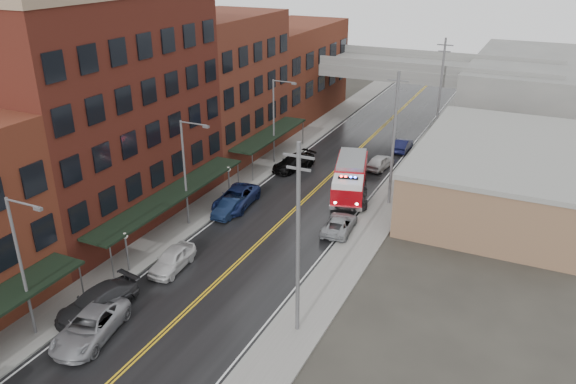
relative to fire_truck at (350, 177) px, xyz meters
The scene contains 32 objects.
road 6.70m from the fire_truck, 120.17° to the right, with size 11.00×160.00×0.02m, color black.
sidewalk_left 12.06m from the fire_truck, 152.05° to the right, with size 3.00×160.00×0.15m, color slate.
sidewalk_right 7.10m from the fire_truck, 54.17° to the right, with size 3.00×160.00×0.15m, color slate.
curb_left 10.65m from the fire_truck, 147.83° to the right, with size 0.30×160.00×0.15m, color gray.
curb_right 6.31m from the fire_truck, 66.85° to the right, with size 0.30×160.00×0.15m, color gray.
brick_building_b 22.04m from the fire_truck, 142.72° to the right, with size 9.00×20.00×18.00m, color #4C1E14.
brick_building_c 18.21m from the fire_truck, 163.52° to the left, with size 9.00×15.00×15.00m, color brown.
brick_building_far 28.18m from the fire_truck, 126.47° to the left, with size 9.00×20.00×12.00m, color maroon.
tan_building 13.50m from the fire_truck, 19.04° to the left, with size 14.00×22.00×5.00m, color #8D684C.
right_far_block 37.50m from the fire_truck, 66.80° to the left, with size 18.00×30.00×8.00m, color slate.
awning_1 16.61m from the fire_truck, 130.46° to the right, with size 2.60×18.00×3.09m.
awning_2 11.88m from the fire_truck, 155.49° to the left, with size 2.60×13.00×3.09m.
globe_lamp_1 21.86m from the fire_truck, 116.23° to the right, with size 0.44×0.44×3.12m.
globe_lamp_2 11.18m from the fire_truck, 149.88° to the right, with size 0.44×0.44×3.12m.
street_lamp_0 29.49m from the fire_truck, 109.56° to the right, with size 2.64×0.22×9.00m.
street_lamp_1 15.58m from the fire_truck, 130.20° to the right, with size 2.64×0.22×9.00m.
street_lamp_2 11.29m from the fire_truck, 155.83° to the left, with size 2.64×0.22×9.00m.
utility_pole_0 21.47m from the fire_truck, 79.16° to the right, with size 1.80×0.24×12.00m.
utility_pole_1 6.08m from the fire_truck, ahead, with size 1.80×0.24×12.00m.
utility_pole_2 20.32m from the fire_truck, 78.51° to the left, with size 1.80×0.24×12.00m.
overpass 26.94m from the fire_truck, 97.03° to the left, with size 40.00×10.00×7.50m.
fire_truck is the anchor object (origin of this frame).
parked_car_left_2 27.25m from the fire_truck, 104.58° to the right, with size 2.63×5.71×1.59m, color gray.
parked_car_left_3 25.66m from the fire_truck, 108.64° to the right, with size 2.26×5.56×1.61m, color #28282A.
parked_car_left_4 19.31m from the fire_truck, 111.58° to the right, with size 1.81×4.50×1.53m, color silver.
parked_car_left_5 11.59m from the fire_truck, 133.29° to the right, with size 1.48×4.24×1.40m, color #0E1933.
parked_car_left_6 10.73m from the fire_truck, 140.52° to the right, with size 2.70×5.86×1.63m, color #141F4B.
parked_car_left_7 8.28m from the fire_truck, 154.03° to the left, with size 2.13×5.24×1.52m, color black.
parked_car_right_0 7.68m from the fire_truck, 76.74° to the right, with size 2.19×4.75×1.32m, color gray.
parked_car_right_1 1.98m from the fire_truck, 53.40° to the right, with size 2.19×5.38×1.56m, color #29292C.
parked_car_right_2 7.81m from the fire_truck, 85.26° to the left, with size 1.73×4.30×1.46m, color silver.
parked_car_right_3 14.23m from the fire_truck, 84.42° to the left, with size 1.49×4.26×1.40m, color black.
Camera 1 is at (18.46, -10.30, 21.30)m, focal length 35.00 mm.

